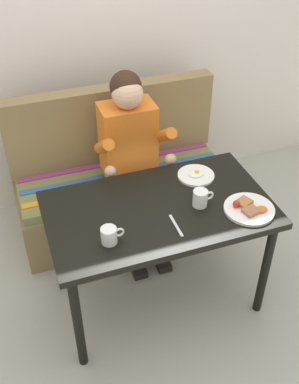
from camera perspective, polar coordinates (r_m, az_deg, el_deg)
ground_plane at (r=2.97m, az=0.99°, el=-12.70°), size 8.00×8.00×0.00m
back_wall at (r=3.26m, az=-6.99°, el=19.88°), size 4.40×0.10×2.60m
table at (r=2.51m, az=1.14°, el=-3.30°), size 1.20×0.70×0.73m
couch at (r=3.27m, az=-3.58°, el=0.89°), size 1.44×0.56×1.00m
person at (r=2.91m, az=-2.25°, el=5.51°), size 0.45×0.61×1.21m
plate_breakfast at (r=2.48m, az=12.16°, el=-2.01°), size 0.27×0.27×0.05m
plate_eggs at (r=2.68m, az=5.76°, el=2.08°), size 0.21×0.21×0.04m
coffee_mug at (r=2.23m, az=-4.96°, el=-5.30°), size 0.12×0.08×0.09m
coffee_mug_second at (r=2.45m, az=6.33°, el=-0.71°), size 0.12×0.08×0.09m
fork at (r=2.34m, az=3.29°, el=-4.15°), size 0.02×0.17×0.00m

